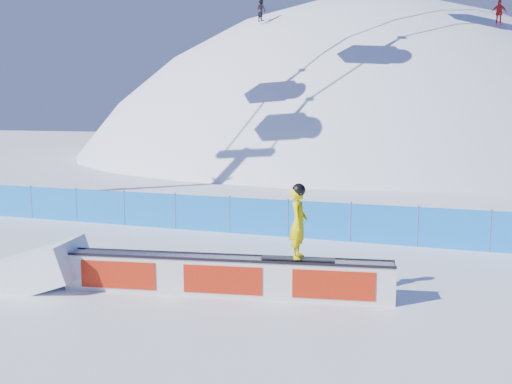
% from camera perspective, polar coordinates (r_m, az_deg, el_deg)
% --- Properties ---
extents(ground, '(160.00, 160.00, 0.00)m').
position_cam_1_polar(ground, '(15.50, -12.27, -7.11)').
color(ground, white).
rests_on(ground, ground).
extents(snow_hill, '(64.00, 64.00, 64.00)m').
position_cam_1_polar(snow_hill, '(59.54, 10.26, -13.68)').
color(snow_hill, white).
rests_on(snow_hill, ground).
extents(safety_fence, '(22.05, 0.05, 1.30)m').
position_cam_1_polar(safety_fence, '(19.26, -5.40, -2.13)').
color(safety_fence, blue).
rests_on(safety_fence, ground).
extents(rail_box, '(7.28, 1.75, 0.88)m').
position_cam_1_polar(rail_box, '(12.66, -3.14, -8.37)').
color(rail_box, silver).
rests_on(rail_box, ground).
extents(snow_ramp, '(2.66, 1.91, 1.52)m').
position_cam_1_polar(snow_ramp, '(14.42, -21.37, -8.65)').
color(snow_ramp, white).
rests_on(snow_ramp, ground).
extents(snowboarder, '(1.59, 0.59, 1.64)m').
position_cam_1_polar(snowboarder, '(12.13, 4.27, -3.03)').
color(snowboarder, black).
rests_on(snowboarder, rail_box).
extents(distant_skiers, '(18.82, 8.53, 6.98)m').
position_cam_1_polar(distant_skiers, '(44.27, 13.47, 17.65)').
color(distant_skiers, black).
rests_on(distant_skiers, ground).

